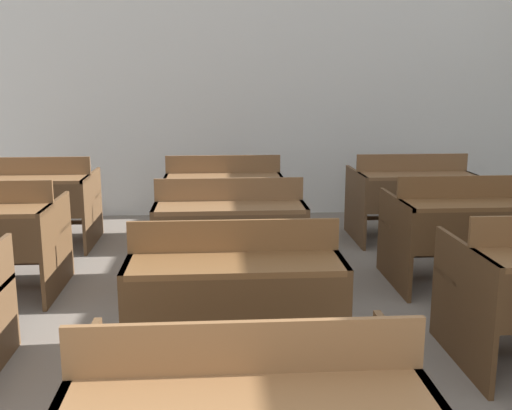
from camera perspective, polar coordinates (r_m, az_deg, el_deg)
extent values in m
cube|color=silver|center=(6.76, -4.61, 11.37)|extent=(7.29, 0.06, 2.93)
cube|color=brown|center=(1.69, -0.63, -18.80)|extent=(1.06, 0.36, 0.03)
cube|color=brown|center=(1.80, -0.96, -13.40)|extent=(1.06, 0.02, 0.16)
cube|color=brown|center=(2.20, -1.34, -17.89)|extent=(1.06, 0.34, 0.03)
cube|color=#52361D|center=(3.21, -11.46, -10.00)|extent=(0.03, 0.81, 0.67)
cube|color=#52361D|center=(3.24, 7.21, -9.65)|extent=(0.03, 0.81, 0.67)
cube|color=brown|center=(2.87, -1.98, -5.67)|extent=(1.06, 0.36, 0.03)
cube|color=#52361D|center=(2.76, -1.83, -10.01)|extent=(1.00, 0.02, 0.30)
cube|color=brown|center=(3.00, -2.10, -2.94)|extent=(1.06, 0.02, 0.16)
cube|color=brown|center=(3.37, -2.22, -7.06)|extent=(1.06, 0.34, 0.03)
cube|color=#52361D|center=(3.47, -2.19, -11.29)|extent=(1.00, 0.04, 0.04)
cube|color=#54381F|center=(3.43, 19.03, -8.97)|extent=(0.03, 0.81, 0.67)
cube|color=brown|center=(4.56, -18.43, -3.80)|extent=(0.03, 0.81, 0.67)
cube|color=brown|center=(4.43, -9.24, -3.78)|extent=(0.03, 0.81, 0.67)
cube|color=brown|center=(4.45, 4.13, -3.57)|extent=(0.03, 0.81, 0.67)
cube|color=brown|center=(4.12, -2.50, -0.24)|extent=(1.06, 0.36, 0.03)
cube|color=brown|center=(3.99, -2.42, -3.08)|extent=(1.00, 0.02, 0.30)
cube|color=brown|center=(4.27, -2.57, 1.50)|extent=(1.06, 0.02, 0.16)
cube|color=brown|center=(4.62, -2.62, -1.85)|extent=(1.06, 0.34, 0.03)
cube|color=brown|center=(4.69, -2.59, -5.06)|extent=(1.00, 0.04, 0.04)
cube|color=#53361D|center=(4.59, 13.04, -3.38)|extent=(0.03, 0.81, 0.67)
cube|color=brown|center=(4.50, 20.36, 0.05)|extent=(1.06, 0.36, 0.03)
cube|color=#53361D|center=(4.38, 21.10, -2.53)|extent=(1.00, 0.02, 0.30)
cube|color=brown|center=(4.63, 19.60, 1.65)|extent=(1.06, 0.02, 0.16)
cube|color=brown|center=(4.96, 18.03, -1.47)|extent=(1.06, 0.34, 0.03)
cube|color=#53361D|center=(5.02, 17.83, -4.48)|extent=(1.00, 0.04, 0.04)
cube|color=brown|center=(5.78, -15.31, -0.37)|extent=(0.03, 0.81, 0.67)
cube|color=brown|center=(5.64, -21.08, 2.27)|extent=(1.06, 0.36, 0.03)
cube|color=brown|center=(5.51, -21.45, 0.27)|extent=(1.00, 0.02, 0.30)
cube|color=brown|center=(5.79, -20.66, 3.49)|extent=(1.06, 0.02, 0.16)
cube|color=brown|center=(6.11, -19.68, 0.86)|extent=(1.06, 0.34, 0.03)
cube|color=brown|center=(6.16, -19.51, -1.61)|extent=(1.00, 0.04, 0.04)
cube|color=brown|center=(5.69, -8.32, -0.26)|extent=(0.03, 0.81, 0.67)
cube|color=brown|center=(5.70, 2.08, -0.11)|extent=(0.03, 0.81, 0.67)
cube|color=brown|center=(5.40, -3.12, 2.65)|extent=(1.06, 0.36, 0.03)
cube|color=brown|center=(5.26, -3.07, 0.57)|extent=(1.00, 0.02, 0.30)
cube|color=brown|center=(5.55, -3.15, 3.91)|extent=(1.06, 0.02, 0.16)
cube|color=brown|center=(5.89, -3.16, 1.15)|extent=(1.06, 0.34, 0.03)
cube|color=brown|center=(5.94, -3.13, -1.42)|extent=(1.00, 0.04, 0.04)
cube|color=brown|center=(5.81, 9.44, -0.04)|extent=(0.03, 0.81, 0.67)
cube|color=brown|center=(6.13, 18.87, 0.09)|extent=(0.03, 0.81, 0.67)
cube|color=brown|center=(5.68, 15.14, 2.72)|extent=(1.06, 0.36, 0.03)
cube|color=brown|center=(5.56, 15.61, 0.75)|extent=(1.00, 0.02, 0.30)
cube|color=brown|center=(5.83, 14.65, 3.93)|extent=(1.06, 0.02, 0.16)
cube|color=brown|center=(6.15, 13.65, 1.29)|extent=(1.06, 0.34, 0.03)
cube|color=brown|center=(6.20, 13.53, -1.17)|extent=(1.00, 0.04, 0.04)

